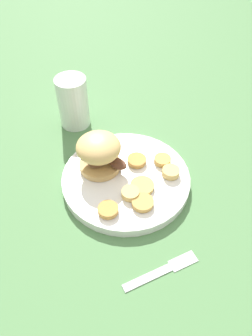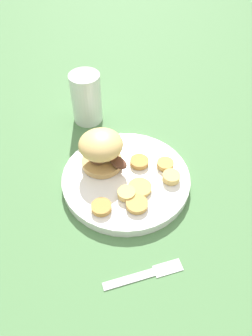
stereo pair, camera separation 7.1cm
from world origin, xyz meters
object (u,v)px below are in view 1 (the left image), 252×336
(sandwich, at_px, (99,151))
(drinking_glass, at_px, (73,102))
(dinner_plate, at_px, (126,179))
(fork, at_px, (162,271))

(sandwich, bearing_deg, drinking_glass, 47.76)
(dinner_plate, height_order, fork, dinner_plate)
(dinner_plate, relative_size, sandwich, 2.11)
(fork, xyz_separation_m, drinking_glass, (0.30, 0.36, 0.07))
(dinner_plate, xyz_separation_m, sandwich, (0.00, 0.07, 0.06))
(sandwich, xyz_separation_m, fork, (-0.17, -0.21, -0.07))
(dinner_plate, xyz_separation_m, drinking_glass, (0.14, 0.21, 0.05))
(fork, distance_m, drinking_glass, 0.47)
(dinner_plate, bearing_deg, drinking_glass, 57.20)
(sandwich, bearing_deg, fork, -128.55)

